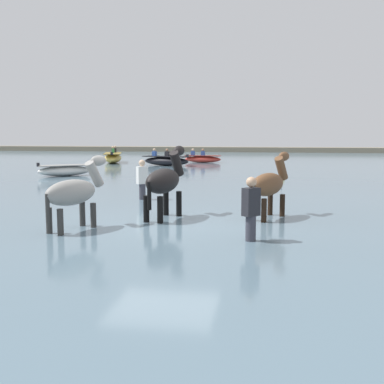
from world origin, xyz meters
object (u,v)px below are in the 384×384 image
(horse_flank_grey, at_px, (74,194))
(boat_far_offshore, at_px, (203,159))
(boat_near_starboard, at_px, (64,170))
(horse_lead_black, at_px, (165,183))
(person_onlooker_left, at_px, (142,184))
(boat_mid_outer, at_px, (166,161))
(horse_trailing_bay, at_px, (269,186))
(channel_buoy, at_px, (282,174))
(person_wading_close, at_px, (251,216))
(boat_mid_channel, at_px, (113,158))

(horse_flank_grey, relative_size, boat_far_offshore, 0.74)
(boat_far_offshore, xyz_separation_m, boat_near_starboard, (-5.13, -11.44, 0.00))
(horse_lead_black, bearing_deg, person_onlooker_left, 113.94)
(boat_far_offshore, relative_size, boat_mid_outer, 0.80)
(horse_trailing_bay, bearing_deg, channel_buoy, 87.00)
(horse_flank_grey, bearing_deg, horse_lead_black, 45.34)
(horse_trailing_bay, xyz_separation_m, horse_flank_grey, (-4.11, -2.10, -0.02))
(horse_trailing_bay, relative_size, person_wading_close, 1.22)
(person_wading_close, bearing_deg, boat_mid_channel, 114.39)
(person_wading_close, bearing_deg, boat_far_offshore, 100.06)
(person_onlooker_left, bearing_deg, boat_mid_outer, 99.46)
(horse_trailing_bay, bearing_deg, boat_mid_outer, 109.69)
(boat_mid_outer, distance_m, channel_buoy, 10.04)
(horse_lead_black, xyz_separation_m, channel_buoy, (3.06, 11.33, -0.72))
(boat_mid_channel, bearing_deg, person_wading_close, -65.61)
(horse_lead_black, xyz_separation_m, boat_far_offshore, (-2.12, 21.99, -0.61))
(boat_far_offshore, distance_m, person_onlooker_left, 18.82)
(horse_trailing_bay, xyz_separation_m, boat_far_offshore, (-4.61, 21.53, -0.52))
(person_wading_close, distance_m, channel_buoy, 13.49)
(boat_far_offshore, height_order, boat_near_starboard, boat_far_offshore)
(boat_mid_channel, relative_size, person_wading_close, 2.34)
(boat_near_starboard, bearing_deg, boat_mid_channel, 95.34)
(boat_near_starboard, distance_m, channel_buoy, 10.34)
(channel_buoy, bearing_deg, horse_flank_grey, -109.84)
(boat_far_offshore, xyz_separation_m, person_wading_close, (4.28, -24.12, 0.22))
(horse_lead_black, height_order, channel_buoy, horse_lead_black)
(boat_mid_outer, bearing_deg, boat_mid_channel, 152.31)
(horse_trailing_bay, relative_size, boat_far_offshore, 0.75)
(horse_trailing_bay, height_order, boat_mid_channel, horse_trailing_bay)
(horse_lead_black, xyz_separation_m, person_onlooker_left, (-1.41, 3.18, -0.39))
(horse_lead_black, height_order, person_onlooker_left, horse_lead_black)
(boat_mid_outer, bearing_deg, boat_near_starboard, -112.51)
(boat_mid_outer, height_order, boat_mid_channel, boat_mid_channel)
(boat_far_offshore, distance_m, channel_buoy, 11.85)
(horse_lead_black, height_order, boat_mid_channel, horse_lead_black)
(horse_lead_black, bearing_deg, channel_buoy, 74.89)
(person_onlooker_left, distance_m, person_wading_close, 6.40)
(person_onlooker_left, xyz_separation_m, person_wading_close, (3.57, -5.31, 0.00))
(boat_mid_outer, bearing_deg, channel_buoy, -45.58)
(boat_mid_outer, height_order, person_wading_close, person_wading_close)
(boat_near_starboard, relative_size, person_onlooker_left, 1.57)
(person_onlooker_left, height_order, channel_buoy, person_onlooker_left)
(boat_mid_channel, distance_m, channel_buoy, 14.67)
(person_onlooker_left, relative_size, channel_buoy, 2.49)
(boat_far_offshore, height_order, boat_mid_outer, boat_mid_outer)
(boat_near_starboard, distance_m, boat_mid_outer, 8.60)
(horse_trailing_bay, distance_m, channel_buoy, 10.90)
(boat_far_offshore, bearing_deg, person_onlooker_left, -87.84)
(horse_flank_grey, distance_m, boat_mid_outer, 20.27)
(boat_mid_outer, distance_m, person_wading_close, 21.51)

